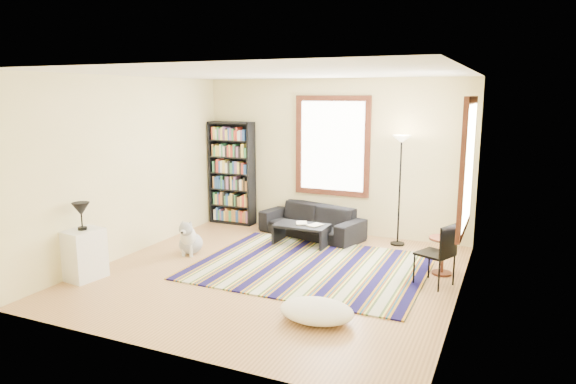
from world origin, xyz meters
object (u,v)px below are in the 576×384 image
at_px(sofa, 311,221).
at_px(bookshelf, 232,173).
at_px(dog, 191,237).
at_px(folding_chair, 435,254).
at_px(white_cabinet, 84,254).
at_px(side_table, 443,256).
at_px(floor_lamp, 400,191).
at_px(floor_cushion, 317,311).
at_px(coffee_table, 302,235).

distance_m(sofa, bookshelf, 1.94).
relative_size(bookshelf, dog, 3.59).
distance_m(folding_chair, dog, 3.78).
relative_size(bookshelf, folding_chair, 2.33).
distance_m(sofa, white_cabinet, 3.89).
xyz_separation_m(side_table, white_cabinet, (-4.50, -2.20, 0.08)).
height_order(sofa, white_cabinet, white_cabinet).
bearing_deg(white_cabinet, floor_lamp, 50.70).
bearing_deg(sofa, floor_cushion, -52.36).
distance_m(bookshelf, floor_lamp, 3.33).
bearing_deg(folding_chair, bookshelf, -179.82).
relative_size(sofa, white_cabinet, 2.72).
xyz_separation_m(floor_cushion, dog, (-2.72, 1.49, 0.17)).
bearing_deg(sofa, folding_chair, -18.19).
bearing_deg(white_cabinet, folding_chair, 28.66).
xyz_separation_m(coffee_table, white_cabinet, (-2.13, -2.70, 0.17)).
height_order(bookshelf, side_table, bookshelf).
relative_size(coffee_table, white_cabinet, 1.29).
bearing_deg(bookshelf, white_cabinet, -94.62).
xyz_separation_m(coffee_table, floor_cushion, (1.28, -2.64, -0.07)).
xyz_separation_m(sofa, floor_cushion, (1.34, -3.24, -0.17)).
distance_m(bookshelf, coffee_table, 2.19).
bearing_deg(floor_lamp, dog, -147.75).
bearing_deg(bookshelf, dog, -78.97).
xyz_separation_m(coffee_table, folding_chair, (2.32, -0.98, 0.25)).
relative_size(side_table, folding_chair, 0.63).
relative_size(sofa, bookshelf, 0.95).
relative_size(coffee_table, folding_chair, 1.05).
bearing_deg(dog, coffee_table, 25.74).
xyz_separation_m(floor_lamp, folding_chair, (0.84, -1.67, -0.50)).
bearing_deg(white_cabinet, side_table, 33.44).
distance_m(folding_chair, white_cabinet, 4.77).
xyz_separation_m(floor_lamp, dog, (-2.93, -1.85, -0.65)).
distance_m(sofa, coffee_table, 0.60).
distance_m(floor_lamp, side_table, 1.64).
bearing_deg(folding_chair, white_cabinet, -134.76).
bearing_deg(white_cabinet, bookshelf, 92.82).
xyz_separation_m(sofa, side_table, (2.43, -1.10, -0.01)).
bearing_deg(coffee_table, dog, -141.42).
xyz_separation_m(floor_lamp, white_cabinet, (-3.61, -3.40, -0.58)).
height_order(side_table, white_cabinet, white_cabinet).
distance_m(bookshelf, side_table, 4.49).
bearing_deg(folding_chair, floor_lamp, 140.78).
height_order(floor_cushion, floor_lamp, floor_lamp).
height_order(sofa, floor_cushion, sofa).
height_order(coffee_table, dog, dog).
height_order(coffee_table, floor_lamp, floor_lamp).
relative_size(floor_cushion, side_table, 1.61).
bearing_deg(side_table, floor_lamp, 126.58).
bearing_deg(folding_chair, dog, -153.28).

